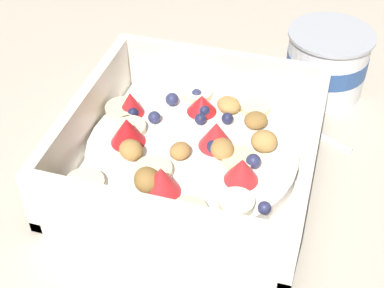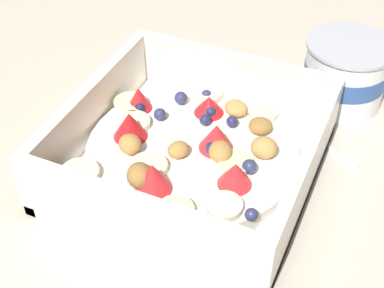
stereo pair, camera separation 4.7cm
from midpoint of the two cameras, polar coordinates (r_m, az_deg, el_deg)
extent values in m
plane|color=beige|center=(0.51, 1.78, -1.16)|extent=(2.40, 2.40, 0.00)
cube|color=white|center=(0.49, 2.76, -2.30)|extent=(0.21, 0.21, 0.01)
cube|color=white|center=(0.51, -7.54, 3.01)|extent=(0.21, 0.01, 0.06)
cube|color=white|center=(0.46, 14.41, -3.36)|extent=(0.21, 0.01, 0.06)
cube|color=white|center=(0.54, 6.73, 6.31)|extent=(0.01, 0.19, 0.06)
cube|color=white|center=(0.41, -2.31, -8.45)|extent=(0.01, 0.19, 0.06)
cylinder|color=white|center=(0.48, 2.81, -1.18)|extent=(0.18, 0.18, 0.02)
cylinder|color=#F7EFC6|center=(0.42, 6.56, -6.59)|extent=(0.03, 0.03, 0.01)
cylinder|color=#F4EAB7|center=(0.49, -3.27, 2.04)|extent=(0.04, 0.04, 0.01)
cylinder|color=#F4EAB7|center=(0.45, -8.55, -3.19)|extent=(0.03, 0.03, 0.01)
cylinder|color=beige|center=(0.42, 1.54, -7.09)|extent=(0.04, 0.04, 0.01)
cylinder|color=beige|center=(0.51, 9.94, 2.96)|extent=(0.04, 0.04, 0.01)
cylinder|color=beige|center=(0.52, -3.75, 4.02)|extent=(0.04, 0.04, 0.01)
cylinder|color=#F4EAB7|center=(0.53, 4.41, 4.93)|extent=(0.04, 0.04, 0.01)
cylinder|color=beige|center=(0.46, 7.47, -2.13)|extent=(0.04, 0.04, 0.01)
cylinder|color=#F4EAB7|center=(0.45, -1.51, -2.52)|extent=(0.04, 0.04, 0.01)
cone|color=red|center=(0.51, -2.86, 4.62)|extent=(0.03, 0.03, 0.02)
cone|color=red|center=(0.51, 4.44, 3.95)|extent=(0.03, 0.03, 0.02)
cone|color=red|center=(0.48, -3.62, 1.85)|extent=(0.04, 0.04, 0.03)
cone|color=red|center=(0.43, -0.93, -3.54)|extent=(0.04, 0.04, 0.03)
cone|color=red|center=(0.47, 5.41, 0.64)|extent=(0.04, 0.04, 0.03)
cone|color=red|center=(0.44, 7.55, -3.23)|extent=(0.04, 0.04, 0.02)
sphere|color=#23284C|center=(0.50, 4.09, 2.38)|extent=(0.01, 0.01, 0.01)
sphere|color=#23284C|center=(0.50, 4.60, 3.21)|extent=(0.01, 0.01, 0.01)
sphere|color=navy|center=(0.48, 10.60, -0.30)|extent=(0.01, 0.01, 0.01)
sphere|color=#191E3D|center=(0.51, -2.73, 3.61)|extent=(0.01, 0.01, 0.01)
sphere|color=#23284C|center=(0.47, 5.05, -0.58)|extent=(0.01, 0.01, 0.01)
sphere|color=navy|center=(0.52, 1.46, 4.65)|extent=(0.01, 0.01, 0.01)
sphere|color=navy|center=(0.45, 8.91, -2.47)|extent=(0.01, 0.01, 0.01)
sphere|color=navy|center=(0.42, 9.37, -7.34)|extent=(0.01, 0.01, 0.01)
sphere|color=navy|center=(0.52, 4.07, 4.96)|extent=(0.01, 0.01, 0.01)
sphere|color=#23284C|center=(0.50, 6.88, 2.18)|extent=(0.01, 0.01, 0.01)
sphere|color=navy|center=(0.50, -0.63, 2.95)|extent=(0.01, 0.01, 0.01)
ellipsoid|color=#AD7F42|center=(0.47, -3.50, -0.16)|extent=(0.03, 0.03, 0.02)
ellipsoid|color=#AD7F42|center=(0.46, 5.87, -0.89)|extent=(0.03, 0.03, 0.02)
ellipsoid|color=tan|center=(0.47, 10.30, -0.49)|extent=(0.03, 0.03, 0.02)
ellipsoid|color=tan|center=(0.51, 7.21, 3.56)|extent=(0.03, 0.03, 0.01)
ellipsoid|color=#AD7F42|center=(0.46, 1.50, -0.72)|extent=(0.02, 0.02, 0.01)
ellipsoid|color=olive|center=(0.49, 9.78, 1.73)|extent=(0.03, 0.03, 0.01)
ellipsoid|color=olive|center=(0.44, -2.36, -3.39)|extent=(0.03, 0.03, 0.02)
ellipsoid|color=silver|center=(0.58, 7.58, 5.69)|extent=(0.05, 0.06, 0.01)
cylinder|color=silver|center=(0.54, 14.06, 1.34)|extent=(0.06, 0.12, 0.01)
cylinder|color=white|center=(0.58, 17.75, 6.74)|extent=(0.08, 0.08, 0.06)
cylinder|color=#2D5193|center=(0.57, 17.82, 7.00)|extent=(0.08, 0.08, 0.02)
cylinder|color=#B7BCC6|center=(0.56, 18.47, 9.56)|extent=(0.08, 0.08, 0.00)
camera|label=1|loc=(0.02, -87.13, 2.57)|focal=51.86mm
camera|label=2|loc=(0.02, 92.87, -2.57)|focal=51.86mm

